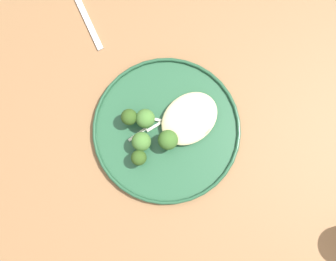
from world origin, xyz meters
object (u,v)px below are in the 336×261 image
dinner_plate (168,131)px  seared_scallop_left_edge (186,104)px  seared_scallop_rear_pale (173,114)px  broccoli_floret_right_tilted (145,119)px  broccoli_floret_beside_noodles (168,140)px  broccoli_floret_near_rim (139,158)px  broccoli_floret_left_leaning (129,117)px  seared_scallop_center_golden (187,120)px  dinner_fork (81,7)px  broccoli_floret_front_edge (141,142)px  seared_scallop_on_noodles (205,113)px  seared_scallop_tilted_round (203,128)px  seared_scallop_right_edge (191,130)px

dinner_plate → seared_scallop_left_edge: 0.06m
seared_scallop_rear_pale → broccoli_floret_right_tilted: (0.05, -0.03, 0.02)m
broccoli_floret_beside_noodles → broccoli_floret_right_tilted: size_ratio=0.98×
broccoli_floret_near_rim → broccoli_floret_left_leaning: bearing=-117.3°
seared_scallop_center_golden → broccoli_floret_beside_noodles: 0.06m
seared_scallop_left_edge → dinner_fork: 0.30m
seared_scallop_left_edge → broccoli_floret_beside_noodles: (0.07, 0.03, 0.02)m
broccoli_floret_beside_noodles → broccoli_floret_left_leaning: size_ratio=1.03×
seared_scallop_left_edge → seared_scallop_rear_pale: same height
seared_scallop_left_edge → broccoli_floret_left_leaning: broccoli_floret_left_leaning is taller
seared_scallop_center_golden → broccoli_floret_front_edge: (0.09, -0.02, 0.02)m
broccoli_floret_left_leaning → broccoli_floret_right_tilted: broccoli_floret_right_tilted is taller
broccoli_floret_left_leaning → broccoli_floret_front_edge: bearing=75.7°
dinner_fork → seared_scallop_rear_pale: bearing=88.7°
seared_scallop_on_noodles → seared_scallop_rear_pale: seared_scallop_on_noodles is taller
seared_scallop_left_edge → broccoli_floret_beside_noodles: size_ratio=0.56×
seared_scallop_tilted_round → seared_scallop_rear_pale: size_ratio=1.07×
broccoli_floret_near_rim → broccoli_floret_front_edge: bearing=-139.7°
seared_scallop_left_edge → broccoli_floret_left_leaning: (0.10, -0.05, 0.02)m
broccoli_floret_beside_noodles → dinner_fork: broccoli_floret_beside_noodles is taller
broccoli_floret_near_rim → broccoli_floret_right_tilted: 0.07m
dinner_plate → broccoli_floret_beside_noodles: broccoli_floret_beside_noodles is taller
seared_scallop_left_edge → seared_scallop_right_edge: seared_scallop_right_edge is taller
broccoli_floret_right_tilted → seared_scallop_rear_pale: bearing=152.2°
seared_scallop_on_noodles → seared_scallop_center_golden: (0.04, -0.01, 0.00)m
seared_scallop_right_edge → dinner_plate: bearing=-39.9°
broccoli_floret_near_rim → broccoli_floret_beside_noodles: size_ratio=0.88×
broccoli_floret_front_edge → broccoli_floret_near_rim: broccoli_floret_front_edge is taller
seared_scallop_on_noodles → seared_scallop_left_edge: (0.02, -0.04, -0.00)m
seared_scallop_on_noodles → broccoli_floret_near_rim: bearing=-6.3°
seared_scallop_left_edge → seared_scallop_rear_pale: size_ratio=1.05×
dinner_fork → broccoli_floret_front_edge: bearing=73.4°
seared_scallop_center_golden → broccoli_floret_right_tilted: bearing=-40.6°
seared_scallop_on_noodles → broccoli_floret_beside_noodles: 0.09m
seared_scallop_rear_pale → broccoli_floret_left_leaning: (0.07, -0.05, 0.02)m
seared_scallop_left_edge → broccoli_floret_near_rim: 0.14m
seared_scallop_on_noodles → seared_scallop_left_edge: 0.04m
broccoli_floret_near_rim → broccoli_floret_left_leaning: broccoli_floret_left_leaning is taller
dinner_plate → dinner_fork: bearing=-96.5°
seared_scallop_rear_pale → broccoli_floret_beside_noodles: (0.04, 0.03, 0.02)m
seared_scallop_tilted_round → broccoli_floret_left_leaning: bearing=-48.5°
broccoli_floret_left_leaning → broccoli_floret_right_tilted: size_ratio=0.95×
broccoli_floret_left_leaning → seared_scallop_right_edge: bearing=128.7°
broccoli_floret_front_edge → seared_scallop_tilted_round: bearing=152.3°
broccoli_floret_near_rim → seared_scallop_on_noodles: bearing=173.7°
seared_scallop_left_edge → broccoli_floret_front_edge: broccoli_floret_front_edge is taller
seared_scallop_right_edge → broccoli_floret_near_rim: (0.11, -0.02, 0.02)m
seared_scallop_rear_pale → seared_scallop_tilted_round: bearing=112.4°
seared_scallop_on_noodles → broccoli_floret_right_tilted: (0.10, -0.06, 0.02)m
seared_scallop_on_noodles → seared_scallop_right_edge: seared_scallop_right_edge is taller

